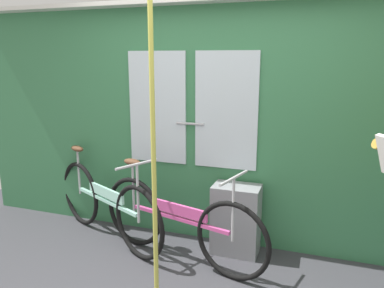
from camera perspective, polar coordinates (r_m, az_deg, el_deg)
The scene contains 5 objects.
train_door_wall at distance 3.67m, azimuth 2.90°, elevation 3.43°, with size 5.39×0.28×2.32m.
bicycle_near_door at distance 3.95m, azimuth -12.74°, elevation -8.77°, with size 1.60×0.84×0.91m.
bicycle_leaning_behind at distance 3.48m, azimuth -2.10°, elevation -11.62°, with size 1.72×0.60×0.90m.
trash_bin_by_wall at distance 3.65m, azimuth 6.60°, elevation -11.16°, with size 0.43×0.28×0.66m, color gray.
handrail_pole at distance 2.75m, azimuth -5.80°, elevation -1.29°, with size 0.04×0.04×2.28m, color #C6C14C.
Camera 1 is at (1.01, -2.26, 1.81)m, focal length 35.58 mm.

